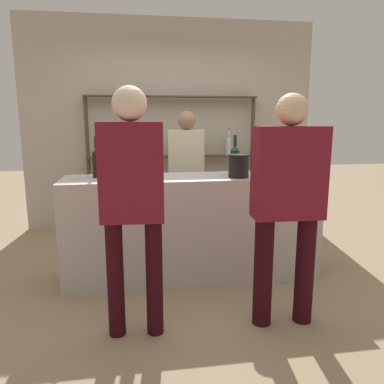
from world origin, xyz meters
TOP-DOWN VIEW (x-y plane):
  - ground_plane at (0.00, 0.00)m, footprint 16.00×16.00m
  - bar_counter at (0.00, 0.00)m, footprint 2.34×0.57m
  - back_wall at (0.00, 1.89)m, footprint 3.94×0.12m
  - back_shelf at (-0.01, 1.71)m, footprint 2.29×0.18m
  - counter_bottle_0 at (0.44, 0.14)m, footprint 0.09×0.09m
  - counter_bottle_1 at (-0.85, 0.08)m, footprint 0.08×0.08m
  - counter_bottle_2 at (-0.46, -0.12)m, footprint 0.08×0.08m
  - wine_glass at (0.64, -0.05)m, footprint 0.08×0.08m
  - ice_bucket at (0.41, -0.12)m, footprint 0.19×0.19m
  - customer_right at (0.54, -0.93)m, footprint 0.50×0.24m
  - server_behind_counter at (0.07, 0.86)m, footprint 0.43×0.27m
  - customer_left at (-0.54, -0.92)m, footprint 0.43×0.22m

SIDE VIEW (x-z plane):
  - ground_plane at x=0.00m, z-range 0.00..0.00m
  - bar_counter at x=0.00m, z-range 0.00..0.97m
  - server_behind_counter at x=0.07m, z-range 0.15..1.72m
  - customer_right at x=0.54m, z-range 0.13..1.80m
  - customer_left at x=-0.54m, z-range 0.16..1.86m
  - ice_bucket at x=0.41m, z-range 0.97..1.18m
  - wine_glass at x=0.64m, z-range 1.01..1.18m
  - counter_bottle_1 at x=-0.85m, z-range 0.93..1.29m
  - counter_bottle_0 at x=0.44m, z-range 0.93..1.30m
  - counter_bottle_2 at x=-0.46m, z-range 0.93..1.30m
  - back_shelf at x=-0.01m, z-range 0.30..2.09m
  - back_wall at x=0.00m, z-range 0.00..2.80m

